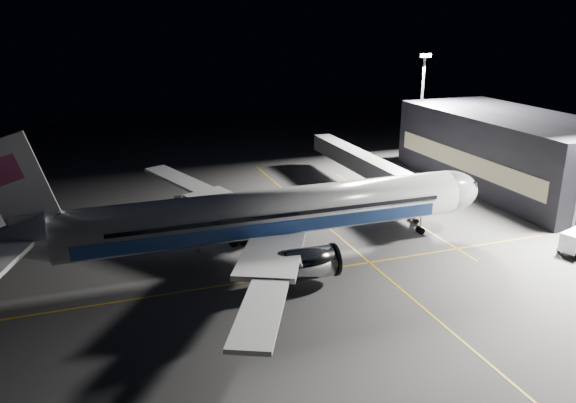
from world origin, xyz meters
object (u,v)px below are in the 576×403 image
at_px(safety_cone_b, 246,242).
at_px(safety_cone_c, 198,249).
at_px(floodlight_mast_north, 422,99).
at_px(safety_cone_a, 184,221).
at_px(baggage_tug, 178,203).
at_px(airliner, 262,215).
at_px(jet_bridge, 368,166).

height_order(safety_cone_b, safety_cone_c, safety_cone_b).
height_order(floodlight_mast_north, safety_cone_a, floodlight_mast_north).
xyz_separation_m(floodlight_mast_north, baggage_tug, (-47.78, -11.32, -11.53)).
xyz_separation_m(airliner, safety_cone_c, (-6.92, 4.00, -4.87)).
xyz_separation_m(airliner, baggage_tug, (-6.71, 20.67, -4.32)).
relative_size(safety_cone_a, safety_cone_b, 1.04).
bearing_deg(floodlight_mast_north, jet_bridge, -142.26).
distance_m(jet_bridge, safety_cone_c, 33.41).
height_order(baggage_tug, safety_cone_a, baggage_tug).
xyz_separation_m(airliner, jet_bridge, (23.08, 18.06, -0.58)).
height_order(floodlight_mast_north, baggage_tug, floodlight_mast_north).
bearing_deg(safety_cone_a, floodlight_mast_north, 20.54).
bearing_deg(airliner, jet_bridge, 38.04).
bearing_deg(jet_bridge, safety_cone_c, -154.90).
distance_m(airliner, baggage_tug, 22.16).
height_order(airliner, safety_cone_a, airliner).
bearing_deg(floodlight_mast_north, safety_cone_a, -159.46).
xyz_separation_m(baggage_tug, safety_cone_c, (-0.22, -16.67, -0.55)).
distance_m(jet_bridge, baggage_tug, 30.13).
height_order(jet_bridge, floodlight_mast_north, floodlight_mast_north).
xyz_separation_m(safety_cone_b, safety_cone_c, (-5.92, 0.00, -0.03)).
bearing_deg(floodlight_mast_north, airliner, -142.09).
xyz_separation_m(jet_bridge, safety_cone_c, (-30.00, -14.06, -4.29)).
bearing_deg(safety_cone_c, safety_cone_b, 0.00).
distance_m(baggage_tug, safety_cone_b, 17.63).
bearing_deg(safety_cone_b, safety_cone_a, 120.62).
height_order(airliner, floodlight_mast_north, floodlight_mast_north).
bearing_deg(baggage_tug, airliner, -64.22).
relative_size(jet_bridge, floodlight_mast_north, 1.66).
bearing_deg(baggage_tug, safety_cone_c, -82.94).
bearing_deg(safety_cone_a, baggage_tug, 88.14).
bearing_deg(airliner, safety_cone_a, 116.32).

